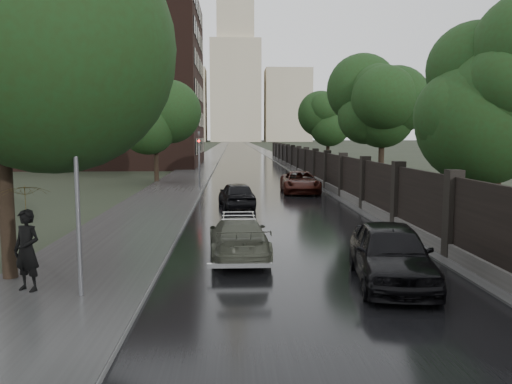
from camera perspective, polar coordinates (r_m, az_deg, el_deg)
The scene contains 18 objects.
ground at distance 10.39m, azimuth 8.86°, elevation -14.54°, with size 800.00×800.00×0.00m, color black.
road at distance 199.54m, azimuth -2.12°, elevation 5.39°, with size 8.00×420.00×0.02m, color black.
sidewalk_left at distance 199.57m, azimuth -3.85°, elevation 5.40°, with size 4.00×420.00×0.16m, color #2D2D2D.
verge_right at distance 199.67m, azimuth -0.53°, elevation 5.41°, with size 3.00×420.00×0.08m, color #2D2D2D.
fence_right at distance 42.12m, azimuth 6.34°, elevation 2.75°, with size 0.45×75.72×2.70m.
tree_left_far at distance 39.98m, azimuth -11.44°, elevation 8.53°, with size 4.25×4.25×7.39m.
tree_right_a at distance 19.95m, azimuth 26.13°, elevation 9.37°, with size 4.08×4.08×7.01m.
tree_right_b at distance 32.92m, azimuth 14.24°, elevation 8.42°, with size 4.08×4.08×7.01m.
tree_right_c at distance 50.41m, azimuth 8.25°, elevation 7.80°, with size 4.08×4.08×7.01m.
lamp_post at distance 11.56m, azimuth -19.80°, elevation 0.92°, with size 0.25×0.12×5.11m.
traffic_light at distance 34.59m, azimuth -6.52°, elevation 4.25°, with size 0.16×0.32×4.00m.
brick_building at distance 63.86m, azimuth -17.57°, elevation 11.82°, with size 24.00×18.00×20.00m, color black.
stalinist_tower at distance 311.44m, azimuth -2.36°, elevation 12.85°, with size 92.00×30.00×159.00m.
volga_sedan at distance 15.32m, azimuth -2.00°, elevation -5.18°, with size 1.74×4.27×1.24m, color #404335.
hatchback_left at distance 25.67m, azimuth -2.22°, elevation -0.32°, with size 1.61×4.00×1.36m, color black.
car_right_near at distance 13.08m, azimuth 15.16°, elevation -6.77°, with size 1.81×4.50×1.53m, color black.
car_right_far at distance 32.49m, azimuth 5.06°, elevation 1.13°, with size 2.33×5.06×1.41m, color black.
pedestrian_umbrella at distance 12.45m, azimuth -24.93°, elevation -1.47°, with size 1.44×1.46×2.95m.
Camera 1 is at (-2.00, -9.50, 3.71)m, focal length 35.00 mm.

